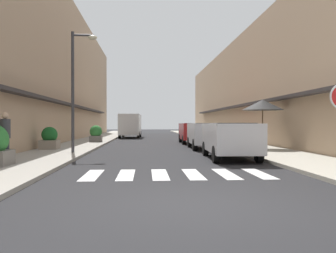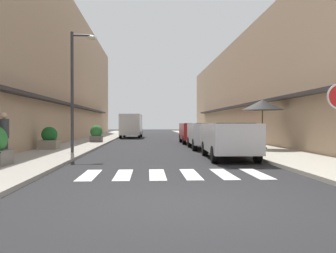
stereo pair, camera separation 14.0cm
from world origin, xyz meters
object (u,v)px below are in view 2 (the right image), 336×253
at_px(planter_midblock, 49,139).
at_px(parked_car_near, 229,136).
at_px(parked_car_far, 193,131).
at_px(cafe_umbrella, 262,105).
at_px(pedestrian_walking_near, 4,136).
at_px(parked_car_mid, 206,133).
at_px(planter_far, 96,134).
at_px(street_lamp, 76,79).
at_px(delivery_van, 131,124).

bearing_deg(planter_midblock, parked_car_near, -28.21).
height_order(parked_car_far, cafe_umbrella, cafe_umbrella).
relative_size(parked_car_near, planter_midblock, 3.95).
bearing_deg(parked_car_near, planter_midblock, 151.79).
bearing_deg(pedestrian_walking_near, parked_car_mid, 127.20).
bearing_deg(parked_car_near, planter_far, 121.27).
relative_size(planter_midblock, planter_far, 0.97).
bearing_deg(parked_car_far, street_lamp, -126.73).
bearing_deg(planter_midblock, street_lamp, -50.23).
relative_size(parked_car_mid, street_lamp, 0.75).
bearing_deg(cafe_umbrella, pedestrian_walking_near, -150.30).
distance_m(planter_far, pedestrian_walking_near, 13.49).
bearing_deg(delivery_van, planter_far, -101.35).
distance_m(street_lamp, planter_far, 9.60).
height_order(parked_car_far, planter_far, parked_car_far).
relative_size(parked_car_mid, cafe_umbrella, 1.61).
xyz_separation_m(planter_midblock, planter_far, (1.41, 6.99, 0.05)).
xyz_separation_m(delivery_van, cafe_umbrella, (7.75, -17.37, 1.02)).
relative_size(parked_car_mid, pedestrian_walking_near, 2.44).
height_order(delivery_van, planter_far, delivery_van).
xyz_separation_m(parked_car_mid, parked_car_far, (-0.00, 5.51, 0.00)).
relative_size(planter_far, pedestrian_walking_near, 0.69).
distance_m(parked_car_mid, street_lamp, 7.80).
bearing_deg(street_lamp, planter_far, 92.52).
bearing_deg(delivery_van, parked_car_far, -64.88).
relative_size(parked_car_near, cafe_umbrella, 1.76).
distance_m(parked_car_far, planter_far, 7.00).
xyz_separation_m(delivery_van, planter_far, (-2.04, -10.18, -0.70)).
height_order(planter_midblock, pedestrian_walking_near, pedestrian_walking_near).
bearing_deg(parked_car_far, cafe_umbrella, -67.65).
bearing_deg(parked_car_mid, pedestrian_walking_near, -137.10).
xyz_separation_m(parked_car_far, delivery_van, (-4.94, 10.54, 0.48)).
relative_size(street_lamp, pedestrian_walking_near, 3.24).
bearing_deg(planter_far, parked_car_mid, -40.01).
xyz_separation_m(parked_car_mid, planter_midblock, (-8.39, -1.13, -0.27)).
relative_size(street_lamp, cafe_umbrella, 2.14).
distance_m(cafe_umbrella, planter_midblock, 11.34).
bearing_deg(pedestrian_walking_near, planter_midblock, 176.43).
distance_m(parked_car_far, cafe_umbrella, 7.53).
height_order(parked_car_mid, street_lamp, street_lamp).
xyz_separation_m(street_lamp, cafe_umbrella, (9.39, 1.99, -1.07)).
xyz_separation_m(parked_car_mid, cafe_umbrella, (2.81, -1.32, 1.50)).
distance_m(parked_car_far, street_lamp, 11.30).
relative_size(delivery_van, pedestrian_walking_near, 3.19).
xyz_separation_m(delivery_van, planter_midblock, (-3.45, -17.17, -0.75)).
relative_size(parked_car_far, planter_far, 3.72).
relative_size(delivery_van, street_lamp, 0.99).
xyz_separation_m(parked_car_near, street_lamp, (-6.58, 2.32, 2.57)).
xyz_separation_m(parked_car_near, planter_midblock, (-8.39, 4.50, -0.27)).
height_order(planter_far, pedestrian_walking_near, pedestrian_walking_near).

